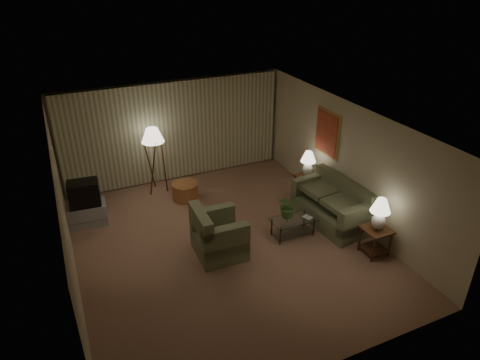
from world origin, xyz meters
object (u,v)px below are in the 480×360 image
object	(u,v)px
armchair	(219,235)
coffee_table	(293,225)
side_table_far	(306,182)
tv_cabinet	(88,214)
side_table_near	(376,237)
ottoman	(185,191)
sofa	(330,207)
floor_lamp	(155,159)
crt_tv	(84,193)
vase	(287,218)
table_lamp_far	(308,162)
table_lamp_near	(380,212)

from	to	relation	value
armchair	coffee_table	world-z (taller)	armchair
side_table_far	tv_cabinet	world-z (taller)	side_table_far
side_table_near	coffee_table	size ratio (longest dim) A/B	0.62
side_table_near	ottoman	world-z (taller)	side_table_near
sofa	floor_lamp	xyz separation A→B (m)	(-3.21, 3.10, 0.50)
coffee_table	ottoman	xyz separation A→B (m)	(-1.64, 2.51, -0.06)
armchair	sofa	bearing A→B (deg)	-87.56
tv_cabinet	crt_tv	bearing A→B (deg)	0.00
vase	coffee_table	bearing A→B (deg)	0.00
sofa	floor_lamp	world-z (taller)	floor_lamp
tv_cabinet	table_lamp_far	bearing A→B (deg)	-5.86
tv_cabinet	floor_lamp	distance (m)	2.13
side_table_far	table_lamp_far	distance (m)	0.58
floor_lamp	sofa	bearing A→B (deg)	-44.01
floor_lamp	vase	size ratio (longest dim) A/B	11.32
side_table_far	sofa	bearing A→B (deg)	-96.84
table_lamp_far	tv_cabinet	world-z (taller)	table_lamp_far
side_table_near	tv_cabinet	bearing A→B (deg)	145.30
sofa	side_table_far	xyz separation A→B (m)	(0.15, 1.25, -0.00)
armchair	table_lamp_far	distance (m)	3.20
sofa	table_lamp_near	world-z (taller)	table_lamp_near
sofa	tv_cabinet	xyz separation A→B (m)	(-5.05, 2.25, -0.16)
sofa	side_table_far	distance (m)	1.26
vase	floor_lamp	bearing A→B (deg)	122.27
table_lamp_near	tv_cabinet	size ratio (longest dim) A/B	0.78
side_table_near	tv_cabinet	distance (m)	6.33
table_lamp_near	vase	world-z (taller)	table_lamp_near
crt_tv	vase	bearing A→B (deg)	-26.31
floor_lamp	vase	xyz separation A→B (m)	(2.02, -3.20, -0.42)
crt_tv	vase	distance (m)	4.53
table_lamp_far	side_table_far	bearing A→B (deg)	-26.57
side_table_near	vase	distance (m)	1.83
sofa	coffee_table	distance (m)	1.05
ottoman	vase	xyz separation A→B (m)	(1.49, -2.51, 0.28)
table_lamp_near	tv_cabinet	bearing A→B (deg)	145.30
sofa	floor_lamp	bearing A→B (deg)	-139.26
armchair	crt_tv	distance (m)	3.26
side_table_far	crt_tv	bearing A→B (deg)	169.11
armchair	tv_cabinet	size ratio (longest dim) A/B	1.20
coffee_table	floor_lamp	world-z (taller)	floor_lamp
coffee_table	armchair	bearing A→B (deg)	177.15
side_table_near	side_table_far	size ratio (longest dim) A/B	1.00
sofa	ottoman	world-z (taller)	sofa
table_lamp_near	crt_tv	size ratio (longest dim) A/B	0.99
table_lamp_far	coffee_table	world-z (taller)	table_lamp_far
side_table_near	tv_cabinet	world-z (taller)	side_table_near
coffee_table	ottoman	bearing A→B (deg)	123.17
tv_cabinet	side_table_near	bearing A→B (deg)	-29.67
sofa	table_lamp_near	distance (m)	1.48
side_table_near	ottoman	size ratio (longest dim) A/B	0.93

